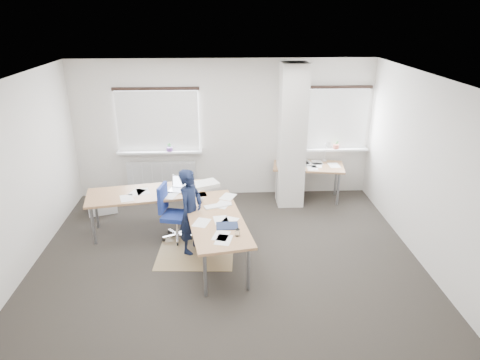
{
  "coord_description": "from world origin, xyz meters",
  "views": [
    {
      "loc": [
        -0.08,
        -5.9,
        3.69
      ],
      "look_at": [
        0.25,
        0.9,
        0.94
      ],
      "focal_mm": 32.0,
      "sensor_mm": 36.0,
      "label": 1
    }
  ],
  "objects_px": {
    "desk_main": "(182,205)",
    "task_chair": "(175,224)",
    "desk_side": "(308,167)",
    "person": "(191,211)"
  },
  "relations": [
    {
      "from": "desk_main",
      "to": "person",
      "type": "distance_m",
      "value": 0.29
    },
    {
      "from": "desk_main",
      "to": "desk_side",
      "type": "height_order",
      "value": "desk_side"
    },
    {
      "from": "desk_main",
      "to": "desk_side",
      "type": "relative_size",
      "value": 1.88
    },
    {
      "from": "desk_side",
      "to": "person",
      "type": "distance_m",
      "value": 3.0
    },
    {
      "from": "desk_side",
      "to": "person",
      "type": "height_order",
      "value": "person"
    },
    {
      "from": "desk_main",
      "to": "task_chair",
      "type": "height_order",
      "value": "task_chair"
    },
    {
      "from": "desk_side",
      "to": "person",
      "type": "relative_size",
      "value": 1.06
    },
    {
      "from": "desk_side",
      "to": "person",
      "type": "bearing_deg",
      "value": -129.69
    },
    {
      "from": "desk_main",
      "to": "desk_side",
      "type": "xyz_separation_m",
      "value": [
        2.42,
        1.71,
        -0.01
      ]
    },
    {
      "from": "desk_side",
      "to": "task_chair",
      "type": "xyz_separation_m",
      "value": [
        -2.58,
        -1.56,
        -0.41
      ]
    }
  ]
}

